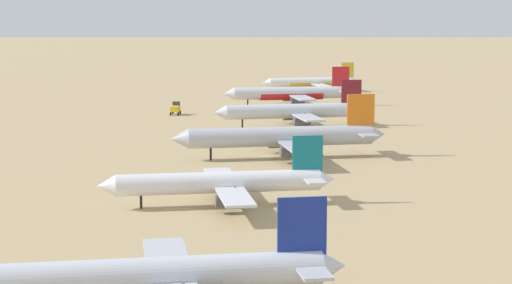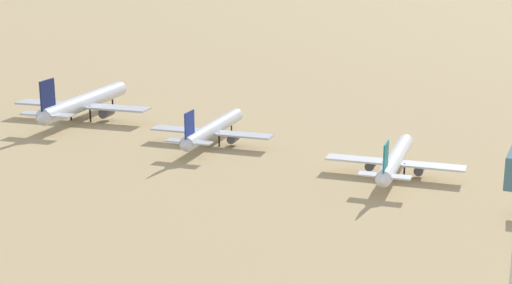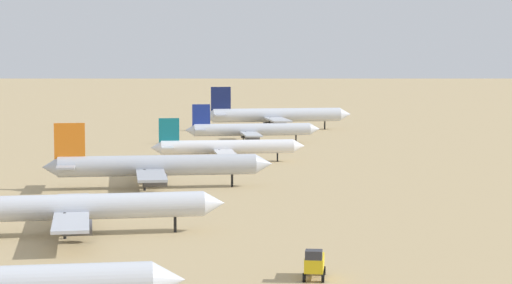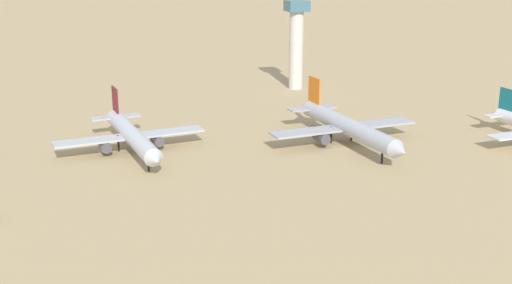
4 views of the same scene
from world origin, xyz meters
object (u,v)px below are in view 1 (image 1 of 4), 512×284
service_truck (176,108)px  parked_jet_2 (295,111)px  parked_jet_3 (283,137)px  parked_jet_5 (162,275)px  parked_jet_4 (222,183)px  parked_jet_0 (312,82)px  parked_jet_1 (292,93)px

service_truck → parked_jet_2: bearing=137.7°
parked_jet_3 → service_truck: (25.02, -81.55, -2.53)m
parked_jet_5 → parked_jet_4: bearing=-98.8°
parked_jet_0 → parked_jet_4: parked_jet_4 is taller
parked_jet_0 → parked_jet_4: size_ratio=0.99×
parked_jet_0 → parked_jet_5: bearing=78.9°
parked_jet_1 → service_truck: (38.18, 21.32, -2.24)m
parked_jet_1 → parked_jet_0: bearing=-104.8°
parked_jet_0 → service_truck: (51.54, 71.71, -1.67)m
parked_jet_2 → parked_jet_3: 51.93m
parked_jet_2 → parked_jet_4: (23.16, 97.93, -0.44)m
parked_jet_0 → service_truck: 88.33m
parked_jet_3 → parked_jet_5: bearing=76.9°
service_truck → parked_jet_5: bearing=90.7°
parked_jet_1 → service_truck: bearing=29.2°
parked_jet_0 → parked_jet_2: bearing=79.9°
parked_jet_4 → parked_jet_2: bearing=-103.3°
parked_jet_3 → parked_jet_1: bearing=-97.3°
parked_jet_1 → service_truck: size_ratio=8.22×
parked_jet_0 → parked_jet_4: bearing=78.3°
parked_jet_5 → service_truck: (2.23, -179.85, -1.98)m
service_truck → parked_jet_0: bearing=-125.7°
parked_jet_3 → parked_jet_5: 100.90m
parked_jet_2 → parked_jet_3: size_ratio=0.93×
parked_jet_0 → parked_jet_2: size_ratio=0.89×
parked_jet_2 → parked_jet_0: bearing=-100.1°
service_truck → parked_jet_3: bearing=107.1°
parked_jet_0 → parked_jet_5: (49.31, 251.56, 0.31)m
parked_jet_1 → parked_jet_5: parked_jet_1 is taller
service_truck → parked_jet_4: bearing=94.5°
parked_jet_3 → service_truck: parked_jet_3 is taller
parked_jet_2 → parked_jet_3: (8.33, 51.25, 0.33)m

